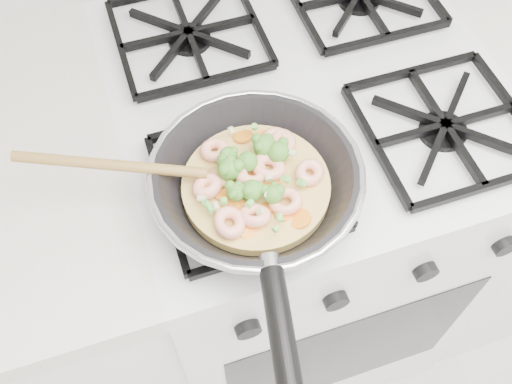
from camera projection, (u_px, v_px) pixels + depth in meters
name	position (u px, v px, depth m)	size (l,w,h in m)	color
stove	(293.00, 224.00, 1.27)	(0.60, 0.60, 0.92)	white
skillet	(255.00, 184.00, 0.74)	(0.42, 0.45, 0.08)	black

